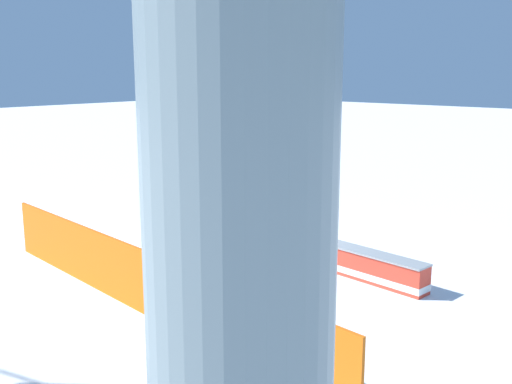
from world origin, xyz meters
The scene contains 5 objects.
ground_plane centered at (0.00, 0.00, 0.00)m, with size 120.00×120.00×0.00m, color white.
grind_box centered at (0.00, 0.00, 0.29)m, with size 7.69×1.27×0.64m.
snowboarder centered at (0.43, -0.03, 1.38)m, with size 1.59×0.51×1.37m.
safety_fence centered at (0.00, 4.61, 0.63)m, with size 10.46×0.06×1.27m, color orange.
trail_marker centered at (4.68, 0.07, 0.94)m, with size 0.40×0.10×1.75m.
Camera 1 is at (-8.70, 11.23, 4.55)m, focal length 41.90 mm.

